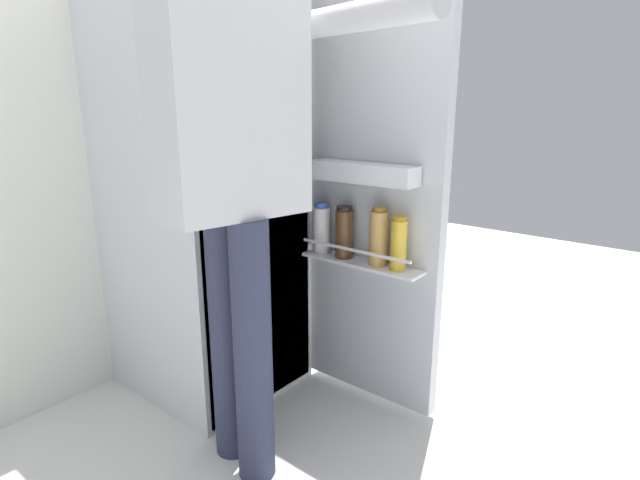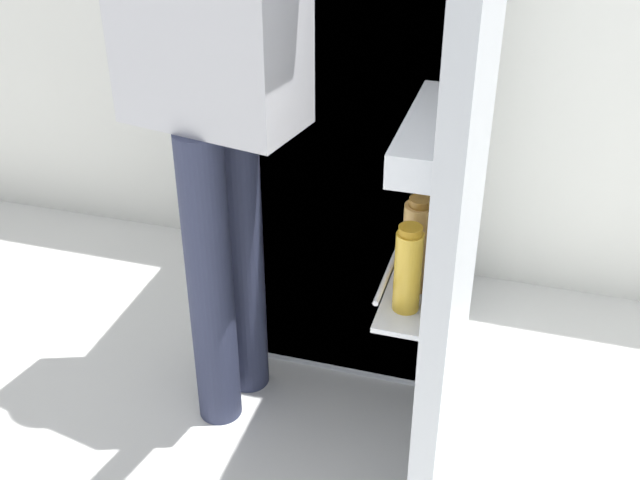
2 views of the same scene
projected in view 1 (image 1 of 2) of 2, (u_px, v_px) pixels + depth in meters
ground_plane at (312, 427)px, 1.90m from camera, size 6.90×6.90×0.00m
kitchen_wall at (141, 89)px, 2.15m from camera, size 4.40×0.10×2.48m
refrigerator at (216, 199)px, 2.02m from camera, size 0.64×1.23×1.62m
person at (235, 154)px, 1.46m from camera, size 0.56×0.80×1.72m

